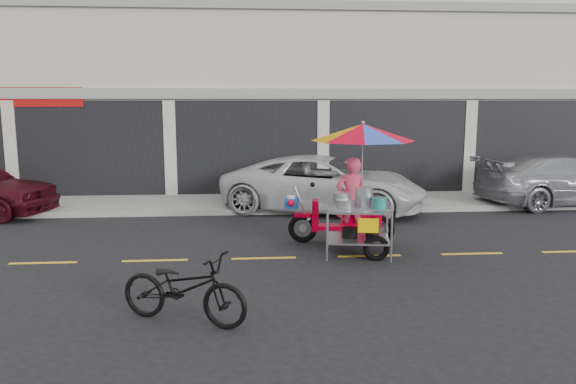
{
  "coord_description": "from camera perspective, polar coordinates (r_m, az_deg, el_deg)",
  "views": [
    {
      "loc": [
        -2.33,
        -10.12,
        2.92
      ],
      "look_at": [
        -1.5,
        0.6,
        1.15
      ],
      "focal_mm": 35.0,
      "sensor_mm": 36.0,
      "label": 1
    }
  ],
  "objects": [
    {
      "name": "silver_pickup",
      "position": [
        17.4,
        26.17,
        1.08
      ],
      "size": [
        5.08,
        2.59,
        1.41
      ],
      "primitive_type": "imported",
      "rotation": [
        0.0,
        0.0,
        1.7
      ],
      "color": "#98999F",
      "rests_on": "ground"
    },
    {
      "name": "shophouse_block",
      "position": [
        21.38,
        9.76,
        12.76
      ],
      "size": [
        36.0,
        8.11,
        10.4
      ],
      "color": "beige",
      "rests_on": "ground"
    },
    {
      "name": "food_vendor_rig",
      "position": [
        10.88,
        7.03,
        2.3
      ],
      "size": [
        2.53,
        2.31,
        2.54
      ],
      "rotation": [
        0.0,
        0.0,
        -0.16
      ],
      "color": "black",
      "rests_on": "ground"
    },
    {
      "name": "near_bicycle",
      "position": [
        7.61,
        -10.55,
        -9.54
      ],
      "size": [
        1.93,
        1.33,
        0.96
      ],
      "primitive_type": "imported",
      "rotation": [
        0.0,
        0.0,
        1.15
      ],
      "color": "black",
      "rests_on": "ground"
    },
    {
      "name": "white_pickup",
      "position": [
        14.79,
        3.71,
        0.84
      ],
      "size": [
        5.8,
        4.06,
        1.47
      ],
      "primitive_type": "imported",
      "rotation": [
        0.0,
        0.0,
        1.23
      ],
      "color": "silver",
      "rests_on": "ground"
    },
    {
      "name": "ground",
      "position": [
        10.79,
        8.27,
        -6.46
      ],
      "size": [
        90.0,
        90.0,
        0.0
      ],
      "primitive_type": "plane",
      "color": "black"
    },
    {
      "name": "centerline",
      "position": [
        10.79,
        8.27,
        -6.44
      ],
      "size": [
        42.0,
        0.1,
        0.01
      ],
      "primitive_type": "cube",
      "color": "gold",
      "rests_on": "ground"
    },
    {
      "name": "sidewalk",
      "position": [
        16.05,
        4.0,
        -0.88
      ],
      "size": [
        45.0,
        3.0,
        0.15
      ],
      "primitive_type": "cube",
      "color": "gray",
      "rests_on": "ground"
    }
  ]
}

